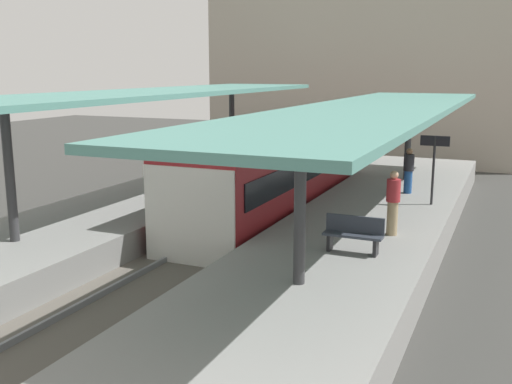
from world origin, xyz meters
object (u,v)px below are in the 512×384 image
object	(u,v)px
platform_bench	(354,233)
passenger_mid_platform	(409,170)
passenger_far_end	(219,151)
platform_sign	(434,154)
passenger_near_bench	(393,202)
commuter_train	(273,173)

from	to	relation	value
platform_bench	passenger_mid_platform	size ratio (longest dim) A/B	0.88
passenger_far_end	passenger_mid_platform	bearing A→B (deg)	-10.83
platform_sign	platform_bench	bearing A→B (deg)	-99.70
platform_sign	passenger_near_bench	bearing A→B (deg)	-96.65
platform_bench	passenger_near_bench	xyz separation A→B (m)	(0.54, 1.88, 0.42)
commuter_train	platform_bench	world-z (taller)	commuter_train
commuter_train	platform_sign	bearing A→B (deg)	5.30
commuter_train	passenger_far_end	bearing A→B (deg)	137.40
commuter_train	platform_sign	size ratio (longest dim) A/B	5.27
passenger_near_bench	passenger_mid_platform	xyz separation A→B (m)	(-0.53, 5.61, -0.07)
platform_bench	platform_sign	xyz separation A→B (m)	(1.02, 5.97, 1.16)
platform_bench	commuter_train	bearing A→B (deg)	127.98
platform_bench	platform_sign	bearing A→B (deg)	80.30
commuter_train	platform_bench	size ratio (longest dim) A/B	8.32
passenger_near_bench	platform_bench	bearing A→B (deg)	-106.13
platform_sign	passenger_near_bench	world-z (taller)	platform_sign
passenger_mid_platform	platform_bench	bearing A→B (deg)	-90.10
platform_bench	passenger_mid_platform	world-z (taller)	passenger_mid_platform
passenger_mid_platform	passenger_near_bench	bearing A→B (deg)	-84.59
platform_bench	passenger_near_bench	world-z (taller)	passenger_near_bench
passenger_near_bench	passenger_mid_platform	distance (m)	5.64
passenger_mid_platform	platform_sign	bearing A→B (deg)	-56.45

